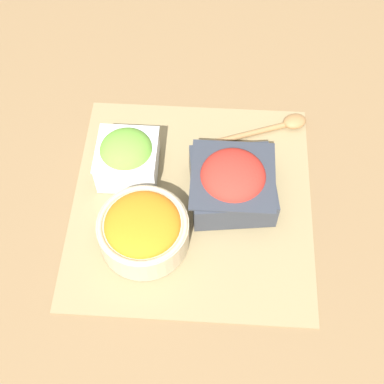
% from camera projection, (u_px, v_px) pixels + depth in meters
% --- Properties ---
extents(ground_plane, '(3.00, 3.00, 0.00)m').
position_uv_depth(ground_plane, '(192.00, 201.00, 1.02)').
color(ground_plane, olive).
extents(placemat, '(0.45, 0.47, 0.00)m').
position_uv_depth(placemat, '(192.00, 201.00, 1.02)').
color(placemat, '#937F56').
rests_on(placemat, ground_plane).
extents(tomato_bowl, '(0.17, 0.17, 0.09)m').
position_uv_depth(tomato_bowl, '(232.00, 182.00, 0.98)').
color(tomato_bowl, '#333842').
rests_on(tomato_bowl, placemat).
extents(carrot_bowl, '(0.16, 0.16, 0.08)m').
position_uv_depth(carrot_bowl, '(143.00, 229.00, 0.93)').
color(carrot_bowl, '#C6B28E').
rests_on(carrot_bowl, placemat).
extents(lettuce_bowl, '(0.12, 0.12, 0.09)m').
position_uv_depth(lettuce_bowl, '(127.00, 156.00, 1.01)').
color(lettuce_bowl, white).
rests_on(lettuce_bowl, placemat).
extents(wooden_spoon, '(0.20, 0.10, 0.02)m').
position_uv_depth(wooden_spoon, '(277.00, 126.00, 1.10)').
color(wooden_spoon, '#9E7042').
rests_on(wooden_spoon, placemat).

